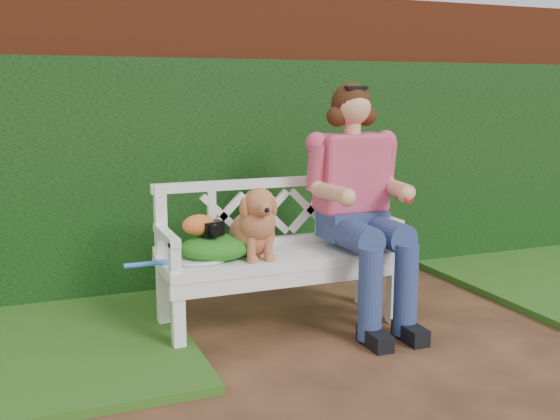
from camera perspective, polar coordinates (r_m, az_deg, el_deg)
name	(u,v)px	position (r m, az deg, el deg)	size (l,w,h in m)	color
ground	(406,355)	(3.87, 10.91, -12.25)	(60.00, 60.00, 0.00)	#311E15
brick_wall	(282,138)	(5.28, 0.16, 6.29)	(10.00, 0.30, 2.20)	maroon
ivy_hedge	(292,172)	(5.11, 1.08, 3.32)	(10.00, 0.18, 1.70)	#215B1A
garden_bench	(280,289)	(4.16, 0.00, -6.93)	(1.58, 0.60, 0.48)	white
seated_woman	(355,200)	(4.22, 6.53, 0.83)	(0.66, 0.88, 1.56)	#EA2665
dog	(254,221)	(3.95, -2.30, -0.96)	(0.30, 0.40, 0.44)	brown
tennis_racket	(195,259)	(3.90, -7.45, -4.29)	(0.64, 0.27, 0.03)	white
green_bag	(216,247)	(3.93, -5.61, -3.21)	(0.45, 0.35, 0.15)	#1A7D1E
camera_item	(212,228)	(3.89, -5.98, -1.59)	(0.13, 0.09, 0.08)	black
baseball_glove	(199,225)	(3.89, -7.09, -1.30)	(0.20, 0.14, 0.12)	orange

